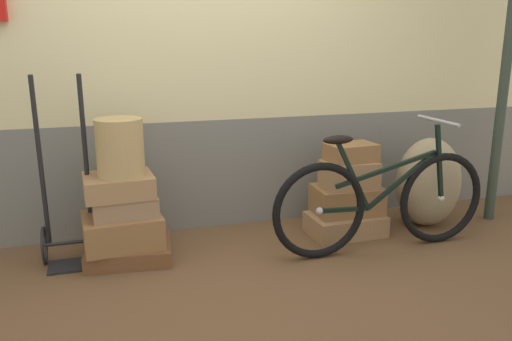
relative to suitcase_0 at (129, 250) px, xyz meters
name	(u,v)px	position (x,y,z in m)	size (l,w,h in m)	color
ground	(226,268)	(0.62, -0.30, -0.09)	(8.84, 5.20, 0.06)	brown
station_building	(198,54)	(0.63, 0.54, 1.32)	(6.84, 0.74, 2.74)	slate
suitcase_0	(129,250)	(0.00, 0.00, 0.00)	(0.57, 0.49, 0.11)	brown
suitcase_1	(122,230)	(-0.04, -0.01, 0.16)	(0.52, 0.43, 0.21)	olive
suitcase_2	(124,205)	(-0.01, 0.00, 0.34)	(0.42, 0.35, 0.13)	#937051
suitcase_3	(119,186)	(-0.04, 0.00, 0.47)	(0.45, 0.38, 0.14)	#9E754C
suitcase_4	(345,224)	(1.65, -0.03, 0.02)	(0.57, 0.37, 0.16)	#9E754C
suitcase_5	(347,200)	(1.68, 0.01, 0.21)	(0.51, 0.35, 0.21)	olive
suitcase_6	(349,175)	(1.67, -0.02, 0.42)	(0.42, 0.26, 0.21)	#9E754C
suitcase_7	(351,152)	(1.69, 0.01, 0.59)	(0.37, 0.25, 0.13)	olive
wicker_basket	(120,147)	(-0.02, -0.02, 0.74)	(0.31, 0.31, 0.38)	tan
luggage_trolley	(68,217)	(-0.38, 0.06, 0.26)	(0.36, 0.35, 1.28)	black
burlap_sack	(428,182)	(2.38, -0.02, 0.31)	(0.53, 0.45, 0.73)	#9E8966
bicycle	(382,202)	(1.75, -0.38, 0.31)	(1.67, 0.46, 0.94)	black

